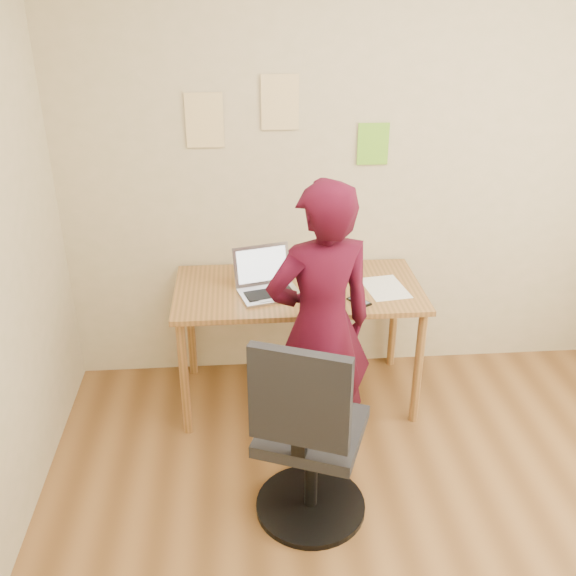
{
  "coord_description": "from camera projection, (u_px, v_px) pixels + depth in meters",
  "views": [
    {
      "loc": [
        -0.7,
        -1.87,
        2.34
      ],
      "look_at": [
        -0.48,
        0.95,
        0.95
      ],
      "focal_mm": 40.0,
      "sensor_mm": 36.0,
      "label": 1
    }
  ],
  "objects": [
    {
      "name": "person",
      "position": [
        321.0,
        327.0,
        3.18
      ],
      "size": [
        0.63,
        0.49,
        1.53
      ],
      "primitive_type": "imported",
      "rotation": [
        0.0,
        0.0,
        3.38
      ],
      "color": "#3C0818",
      "rests_on": "ground"
    },
    {
      "name": "room",
      "position": [
        452.0,
        301.0,
        2.16
      ],
      "size": [
        3.58,
        3.58,
        2.78
      ],
      "color": "brown",
      "rests_on": "ground"
    },
    {
      "name": "wall_note_mid",
      "position": [
        280.0,
        102.0,
        3.53
      ],
      "size": [
        0.21,
        0.0,
        0.3
      ],
      "primitive_type": "cube",
      "color": "#EFCF8E",
      "rests_on": "room"
    },
    {
      "name": "wall_note_right",
      "position": [
        373.0,
        144.0,
        3.67
      ],
      "size": [
        0.18,
        0.0,
        0.24
      ],
      "primitive_type": "cube",
      "color": "#77CA2D",
      "rests_on": "room"
    },
    {
      "name": "office_chair",
      "position": [
        308.0,
        446.0,
        2.88
      ],
      "size": [
        0.58,
        0.59,
        1.02
      ],
      "rotation": [
        0.0,
        0.0,
        -0.38
      ],
      "color": "black",
      "rests_on": "ground"
    },
    {
      "name": "phone",
      "position": [
        359.0,
        301.0,
        3.47
      ],
      "size": [
        0.13,
        0.15,
        0.01
      ],
      "rotation": [
        0.0,
        0.0,
        0.56
      ],
      "color": "black",
      "rests_on": "desk"
    },
    {
      "name": "desk",
      "position": [
        298.0,
        301.0,
        3.68
      ],
      "size": [
        1.4,
        0.7,
        0.74
      ],
      "color": "#9C6935",
      "rests_on": "ground"
    },
    {
      "name": "paper_sheet",
      "position": [
        385.0,
        288.0,
        3.63
      ],
      "size": [
        0.26,
        0.34,
        0.0
      ],
      "primitive_type": "cube",
      "rotation": [
        0.0,
        0.0,
        0.15
      ],
      "color": "white",
      "rests_on": "desk"
    },
    {
      "name": "wall_note_left",
      "position": [
        204.0,
        120.0,
        3.54
      ],
      "size": [
        0.21,
        0.0,
        0.3
      ],
      "primitive_type": "cube",
      "color": "#EFCF8E",
      "rests_on": "room"
    },
    {
      "name": "laptop",
      "position": [
        267.0,
        283.0,
        3.57
      ],
      "size": [
        0.39,
        0.36,
        0.24
      ],
      "rotation": [
        0.0,
        0.0,
        0.26
      ],
      "color": "#AAA9B0",
      "rests_on": "desk"
    }
  ]
}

